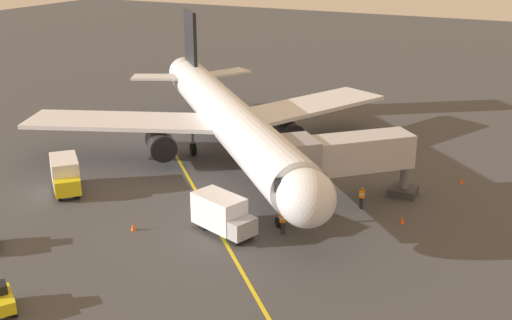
# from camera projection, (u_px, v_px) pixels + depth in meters

# --- Properties ---
(ground_plane) EXTENTS (220.00, 220.00, 0.00)m
(ground_plane) POSITION_uv_depth(u_px,v_px,m) (227.00, 152.00, 58.06)
(ground_plane) COLOR #424244
(apron_lead_in_line) EXTENTS (27.95, 28.95, 0.01)m
(apron_lead_in_line) POSITION_uv_depth(u_px,v_px,m) (193.00, 185.00, 50.28)
(apron_lead_in_line) COLOR yellow
(apron_lead_in_line) RESTS_ON ground
(airplane) EXTENTS (32.92, 33.23, 11.50)m
(airplane) POSITION_uv_depth(u_px,v_px,m) (228.00, 118.00, 54.21)
(airplane) COLOR silver
(airplane) RESTS_ON ground
(jet_bridge) EXTENTS (9.59, 9.37, 5.40)m
(jet_bridge) POSITION_uv_depth(u_px,v_px,m) (338.00, 156.00, 45.65)
(jet_bridge) COLOR #B7B7BC
(jet_bridge) RESTS_ON ground
(ground_crew_marshaller) EXTENTS (0.47, 0.39, 1.71)m
(ground_crew_marshaller) POSITION_uv_depth(u_px,v_px,m) (362.00, 198.00, 45.73)
(ground_crew_marshaller) COLOR #23232D
(ground_crew_marshaller) RESTS_ON ground
(ground_crew_wing_walker) EXTENTS (0.43, 0.47, 1.71)m
(ground_crew_wing_walker) POSITION_uv_depth(u_px,v_px,m) (283.00, 222.00, 41.85)
(ground_crew_wing_walker) COLOR #23232D
(ground_crew_wing_walker) RESTS_ON ground
(box_truck_portside) EXTENTS (4.69, 4.56, 2.62)m
(box_truck_portside) POSITION_uv_depth(u_px,v_px,m) (65.00, 175.00, 48.71)
(box_truck_portside) COLOR yellow
(box_truck_portside) RESTS_ON ground
(box_truck_starboard_side) EXTENTS (4.98, 3.32, 2.62)m
(box_truck_starboard_side) POSITION_uv_depth(u_px,v_px,m) (223.00, 214.00, 41.82)
(box_truck_starboard_side) COLOR #9E9EA3
(box_truck_starboard_side) RESTS_ON ground
(safety_cone_nose_left) EXTENTS (0.32, 0.32, 0.55)m
(safety_cone_nose_left) POSITION_uv_depth(u_px,v_px,m) (133.00, 227.00, 42.58)
(safety_cone_nose_left) COLOR #F2590F
(safety_cone_nose_left) RESTS_ON ground
(safety_cone_nose_right) EXTENTS (0.32, 0.32, 0.55)m
(safety_cone_nose_right) POSITION_uv_depth(u_px,v_px,m) (219.00, 203.00, 46.39)
(safety_cone_nose_right) COLOR #F2590F
(safety_cone_nose_right) RESTS_ON ground
(safety_cone_wing_port) EXTENTS (0.32, 0.32, 0.55)m
(safety_cone_wing_port) POSITION_uv_depth(u_px,v_px,m) (402.00, 220.00, 43.64)
(safety_cone_wing_port) COLOR #F2590F
(safety_cone_wing_port) RESTS_ON ground
(safety_cone_wing_starboard) EXTENTS (0.32, 0.32, 0.55)m
(safety_cone_wing_starboard) POSITION_uv_depth(u_px,v_px,m) (462.00, 180.00, 50.57)
(safety_cone_wing_starboard) COLOR #F2590F
(safety_cone_wing_starboard) RESTS_ON ground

